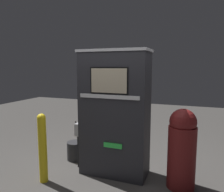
{
  "coord_description": "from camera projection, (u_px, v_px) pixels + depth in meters",
  "views": [
    {
      "loc": [
        1.14,
        -2.87,
        1.69
      ],
      "look_at": [
        0.0,
        0.12,
        1.26
      ],
      "focal_mm": 35.0,
      "sensor_mm": 36.0,
      "label": 1
    }
  ],
  "objects": [
    {
      "name": "ground_plane",
      "position": [
        109.0,
        180.0,
        3.29
      ],
      "size": [
        14.0,
        14.0,
        0.0
      ],
      "primitive_type": "plane",
      "color": "#423F3D"
    },
    {
      "name": "squeegee_bucket",
      "position": [
        75.0,
        151.0,
        3.99
      ],
      "size": [
        0.3,
        0.3,
        0.74
      ],
      "color": "#262628",
      "rests_on": "ground_plane"
    },
    {
      "name": "safety_bollard",
      "position": [
        43.0,
        147.0,
        3.17
      ],
      "size": [
        0.12,
        0.12,
        1.03
      ],
      "color": "yellow",
      "rests_on": "ground_plane"
    },
    {
      "name": "gas_pump",
      "position": [
        115.0,
        113.0,
        3.38
      ],
      "size": [
        1.14,
        0.52,
        1.94
      ],
      "color": "#28282D",
      "rests_on": "ground_plane"
    },
    {
      "name": "trash_bin",
      "position": [
        182.0,
        148.0,
        3.02
      ],
      "size": [
        0.39,
        0.39,
        1.13
      ],
      "color": "maroon",
      "rests_on": "ground_plane"
    }
  ]
}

